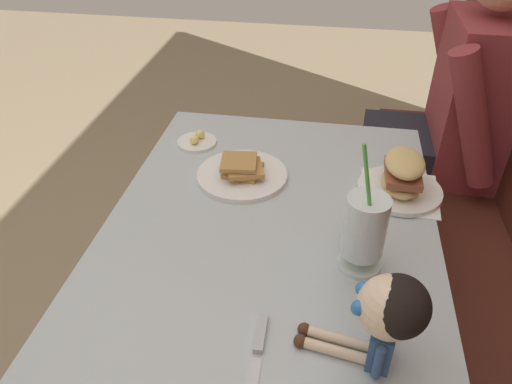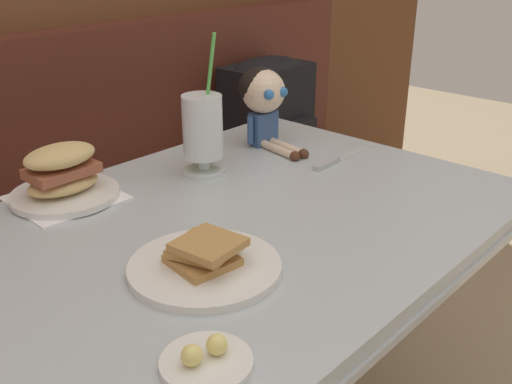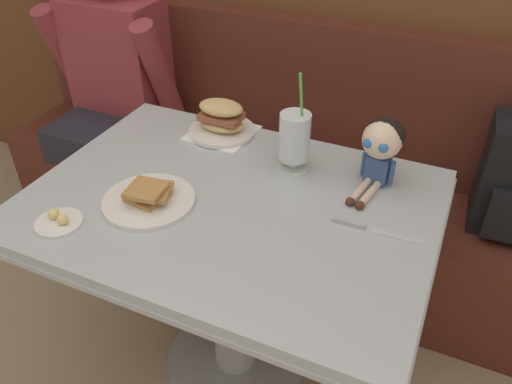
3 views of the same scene
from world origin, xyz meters
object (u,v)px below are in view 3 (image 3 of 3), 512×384
object	(u,v)px
milkshake_glass	(295,139)
diner_patron	(115,73)
butter_saucer	(59,221)
seated_doll	(382,143)
sandwich_plate	(222,121)
toast_plate	(149,198)
butter_knife	(361,226)

from	to	relation	value
milkshake_glass	diner_patron	xyz separation A→B (m)	(-0.92, 0.37, -0.10)
butter_saucer	seated_doll	xyz separation A→B (m)	(0.69, 0.52, 0.12)
diner_patron	seated_doll	bearing A→B (deg)	-16.09
sandwich_plate	diner_patron	bearing A→B (deg)	157.36
toast_plate	diner_patron	size ratio (longest dim) A/B	0.31
milkshake_glass	seated_doll	world-z (taller)	milkshake_glass
sandwich_plate	milkshake_glass	bearing A→B (deg)	-19.83
toast_plate	butter_knife	size ratio (longest dim) A/B	1.06
toast_plate	butter_saucer	world-z (taller)	toast_plate
toast_plate	sandwich_plate	distance (m)	0.42
sandwich_plate	seated_doll	distance (m)	0.54
seated_doll	diner_patron	xyz separation A→B (m)	(-1.16, 0.34, -0.13)
seated_doll	milkshake_glass	bearing A→B (deg)	-172.07
seated_doll	diner_patron	bearing A→B (deg)	163.91
butter_saucer	butter_knife	world-z (taller)	butter_saucer
seated_doll	sandwich_plate	bearing A→B (deg)	172.28
sandwich_plate	diner_patron	world-z (taller)	diner_patron
milkshake_glass	butter_knife	world-z (taller)	milkshake_glass
sandwich_plate	diner_patron	size ratio (longest dim) A/B	0.27
toast_plate	seated_doll	distance (m)	0.65
butter_knife	diner_patron	world-z (taller)	diner_patron
toast_plate	butter_knife	world-z (taller)	toast_plate
milkshake_glass	sandwich_plate	world-z (taller)	milkshake_glass
toast_plate	milkshake_glass	world-z (taller)	milkshake_glass
milkshake_glass	butter_knife	bearing A→B (deg)	-35.50
butter_saucer	butter_knife	distance (m)	0.77
seated_doll	diner_patron	world-z (taller)	diner_patron
butter_knife	seated_doll	distance (m)	0.25
toast_plate	milkshake_glass	bearing A→B (deg)	47.12
milkshake_glass	seated_doll	size ratio (longest dim) A/B	1.39
butter_knife	toast_plate	bearing A→B (deg)	-166.18
butter_knife	milkshake_glass	bearing A→B (deg)	144.50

